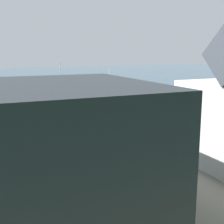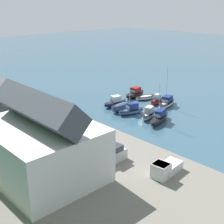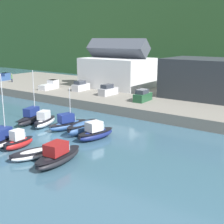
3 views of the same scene
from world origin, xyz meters
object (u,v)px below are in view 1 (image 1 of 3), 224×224
object	(u,v)px
moored_boat_1	(89,116)
moored_boat_5	(60,108)
moored_boat_3	(45,121)
moored_boat_0	(107,114)
moored_boat_4	(23,122)
parked_car_3	(172,132)
moored_boat_7	(23,112)
moored_boat_8	(3,112)
parked_car_2	(89,138)
moored_boat_2	(66,119)
moored_boat_6	(47,109)

from	to	relation	value
moored_boat_1	moored_boat_5	bearing A→B (deg)	-94.84
moored_boat_3	moored_boat_0	bearing A→B (deg)	179.26
moored_boat_0	moored_boat_4	size ratio (longest dim) A/B	1.36
moored_boat_4	parked_car_3	bearing A→B (deg)	132.36
moored_boat_7	parked_car_3	xyz separation A→B (m)	(-10.90, 27.82, 2.10)
moored_boat_7	moored_boat_8	size ratio (longest dim) A/B	0.85
moored_boat_4	moored_boat_8	xyz separation A→B (m)	(1.95, -8.53, -0.01)
parked_car_2	moored_boat_2	bearing A→B (deg)	-101.66
moored_boat_4	parked_car_2	xyz separation A→B (m)	(-3.55, 17.70, 1.75)
moored_boat_3	moored_boat_6	world-z (taller)	moored_boat_6
moored_boat_6	moored_boat_7	xyz separation A→B (m)	(3.97, -0.97, -0.32)
moored_boat_4	moored_boat_0	bearing A→B (deg)	-172.59
moored_boat_0	parked_car_3	xyz separation A→B (m)	(0.63, 18.38, 1.70)
moored_boat_1	moored_boat_7	xyz separation A→B (m)	(8.63, -9.23, -0.34)
moored_boat_3	moored_boat_7	world-z (taller)	moored_boat_3
parked_car_3	moored_boat_0	bearing A→B (deg)	-89.44
moored_boat_1	moored_boat_3	bearing A→B (deg)	-14.23
moored_boat_6	moored_boat_3	bearing A→B (deg)	72.81
moored_boat_1	moored_boat_4	xyz separation A→B (m)	(9.90, -0.25, 0.01)
parked_car_2	moored_boat_8	bearing A→B (deg)	-81.69
moored_boat_4	moored_boat_3	bearing A→B (deg)	172.81
moored_boat_0	moored_boat_5	xyz separation A→B (m)	(5.20, -9.01, -0.10)
moored_boat_4	moored_boat_7	bearing A→B (deg)	-88.53
moored_boat_7	moored_boat_4	bearing A→B (deg)	98.40
moored_boat_6	moored_boat_1	bearing A→B (deg)	116.53
moored_boat_2	parked_car_3	size ratio (longest dim) A/B	1.47
moored_boat_8	parked_car_2	xyz separation A→B (m)	(-5.50, 26.23, 1.76)
moored_boat_8	parked_car_3	xyz separation A→B (m)	(-14.12, 27.37, 1.76)
moored_boat_7	parked_car_3	distance (m)	29.95
moored_boat_1	parked_car_3	world-z (taller)	parked_car_3
moored_boat_1	moored_boat_4	bearing A→B (deg)	-20.97
moored_boat_0	moored_boat_3	xyz separation A→B (m)	(9.82, 0.42, -0.05)
moored_boat_2	moored_boat_8	distance (m)	12.37
moored_boat_5	moored_boat_3	bearing A→B (deg)	47.42
moored_boat_0	moored_boat_5	bearing A→B (deg)	-76.17
parked_car_2	moored_boat_6	bearing A→B (deg)	-97.28
moored_boat_3	moored_boat_8	bearing A→B (deg)	-65.63
moored_boat_4	moored_boat_8	size ratio (longest dim) A/B	0.86
moored_boat_4	moored_boat_7	distance (m)	9.07
parked_car_3	moored_boat_3	bearing A→B (deg)	-60.36
moored_boat_1	moored_boat_8	xyz separation A→B (m)	(11.85, -8.78, 0.00)
moored_boat_0	moored_boat_3	bearing A→B (deg)	-13.69
moored_boat_0	moored_boat_7	world-z (taller)	moored_boat_0
moored_boat_1	moored_boat_4	distance (m)	9.90
moored_boat_4	moored_boat_5	distance (m)	11.43
moored_boat_2	moored_boat_5	bearing A→B (deg)	-85.11
moored_boat_0	parked_car_2	xyz separation A→B (m)	(9.25, 17.23, 1.70)
moored_boat_3	moored_boat_8	xyz separation A→B (m)	(4.92, -9.42, -0.01)
moored_boat_3	moored_boat_6	distance (m)	9.18
moored_boat_0	moored_boat_1	world-z (taller)	moored_boat_0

